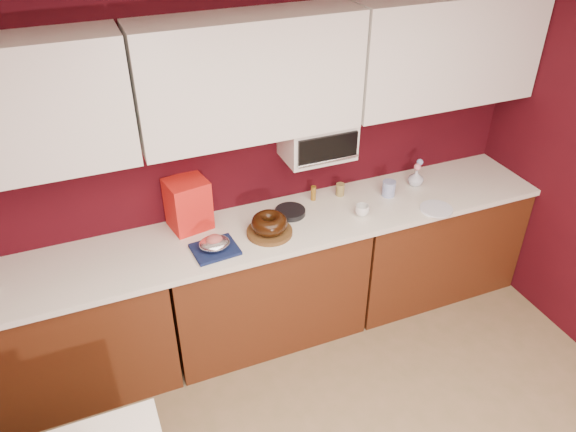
# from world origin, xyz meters

# --- Properties ---
(ceiling) EXTENTS (4.00, 4.50, 0.02)m
(ceiling) POSITION_xyz_m (0.00, 0.00, 2.50)
(ceiling) COLOR white
(ceiling) RESTS_ON wall_back
(wall_back) EXTENTS (4.00, 0.02, 2.50)m
(wall_back) POSITION_xyz_m (0.00, 2.25, 1.25)
(wall_back) COLOR #3C080F
(wall_back) RESTS_ON floor
(base_cabinet_left) EXTENTS (1.31, 0.58, 0.86)m
(base_cabinet_left) POSITION_xyz_m (-1.33, 1.94, 0.43)
(base_cabinet_left) COLOR #512510
(base_cabinet_left) RESTS_ON floor
(base_cabinet_center) EXTENTS (1.31, 0.58, 0.86)m
(base_cabinet_center) POSITION_xyz_m (0.00, 1.94, 0.43)
(base_cabinet_center) COLOR #512510
(base_cabinet_center) RESTS_ON floor
(base_cabinet_right) EXTENTS (1.31, 0.58, 0.86)m
(base_cabinet_right) POSITION_xyz_m (1.33, 1.94, 0.43)
(base_cabinet_right) COLOR #512510
(base_cabinet_right) RESTS_ON floor
(countertop) EXTENTS (4.00, 0.62, 0.04)m
(countertop) POSITION_xyz_m (0.00, 1.94, 0.88)
(countertop) COLOR white
(countertop) RESTS_ON base_cabinet_center
(upper_cabinet_center) EXTENTS (1.31, 0.33, 0.70)m
(upper_cabinet_center) POSITION_xyz_m (0.00, 2.08, 1.85)
(upper_cabinet_center) COLOR white
(upper_cabinet_center) RESTS_ON wall_back
(upper_cabinet_right) EXTENTS (1.31, 0.33, 0.70)m
(upper_cabinet_right) POSITION_xyz_m (1.33, 2.08, 1.85)
(upper_cabinet_right) COLOR white
(upper_cabinet_right) RESTS_ON wall_back
(toaster_oven) EXTENTS (0.45, 0.30, 0.25)m
(toaster_oven) POSITION_xyz_m (0.45, 2.10, 1.38)
(toaster_oven) COLOR white
(toaster_oven) RESTS_ON upper_cabinet_center
(toaster_oven_door) EXTENTS (0.40, 0.02, 0.18)m
(toaster_oven_door) POSITION_xyz_m (0.45, 1.94, 1.38)
(toaster_oven_door) COLOR black
(toaster_oven_door) RESTS_ON toaster_oven
(toaster_oven_handle) EXTENTS (0.42, 0.02, 0.02)m
(toaster_oven_handle) POSITION_xyz_m (0.45, 1.93, 1.30)
(toaster_oven_handle) COLOR silver
(toaster_oven_handle) RESTS_ON toaster_oven
(cake_base) EXTENTS (0.34, 0.34, 0.03)m
(cake_base) POSITION_xyz_m (0.02, 1.86, 0.91)
(cake_base) COLOR brown
(cake_base) RESTS_ON countertop
(bundt_cake) EXTENTS (0.28, 0.28, 0.09)m
(bundt_cake) POSITION_xyz_m (0.02, 1.86, 0.98)
(bundt_cake) COLOR black
(bundt_cake) RESTS_ON cake_base
(navy_towel) EXTENTS (0.28, 0.25, 0.02)m
(navy_towel) POSITION_xyz_m (-0.35, 1.82, 0.91)
(navy_towel) COLOR #121C43
(navy_towel) RESTS_ON countertop
(foil_ham_nest) EXTENTS (0.23, 0.21, 0.07)m
(foil_ham_nest) POSITION_xyz_m (-0.35, 1.82, 0.96)
(foil_ham_nest) COLOR white
(foil_ham_nest) RESTS_ON navy_towel
(roasted_ham) EXTENTS (0.11, 0.09, 0.07)m
(roasted_ham) POSITION_xyz_m (-0.35, 1.82, 0.98)
(roasted_ham) COLOR #B15551
(roasted_ham) RESTS_ON foil_ham_nest
(pandoro_box) EXTENTS (0.28, 0.26, 0.33)m
(pandoro_box) POSITION_xyz_m (-0.42, 2.14, 1.07)
(pandoro_box) COLOR red
(pandoro_box) RESTS_ON countertop
(dark_pan) EXTENTS (0.24, 0.24, 0.04)m
(dark_pan) POSITION_xyz_m (0.23, 2.02, 0.92)
(dark_pan) COLOR black
(dark_pan) RESTS_ON countertop
(coffee_mug) EXTENTS (0.11, 0.11, 0.09)m
(coffee_mug) POSITION_xyz_m (0.67, 1.83, 0.95)
(coffee_mug) COLOR white
(coffee_mug) RESTS_ON countertop
(blue_jar) EXTENTS (0.09, 0.09, 0.11)m
(blue_jar) POSITION_xyz_m (0.96, 1.99, 0.96)
(blue_jar) COLOR #1C3E9A
(blue_jar) RESTS_ON countertop
(flower_vase) EXTENTS (0.10, 0.10, 0.13)m
(flower_vase) POSITION_xyz_m (1.21, 2.04, 0.97)
(flower_vase) COLOR silver
(flower_vase) RESTS_ON countertop
(flower_pink) EXTENTS (0.05, 0.05, 0.05)m
(flower_pink) POSITION_xyz_m (1.21, 2.04, 1.05)
(flower_pink) COLOR pink
(flower_pink) RESTS_ON flower_vase
(flower_blue) EXTENTS (0.05, 0.05, 0.05)m
(flower_blue) POSITION_xyz_m (1.24, 2.06, 1.07)
(flower_blue) COLOR #8299D1
(flower_blue) RESTS_ON flower_vase
(china_plate) EXTENTS (0.23, 0.23, 0.01)m
(china_plate) POSITION_xyz_m (1.16, 1.70, 0.91)
(china_plate) COLOR white
(china_plate) RESTS_ON countertop
(amber_bottle) EXTENTS (0.04, 0.04, 0.11)m
(amber_bottle) POSITION_xyz_m (0.45, 2.13, 0.95)
(amber_bottle) COLOR brown
(amber_bottle) RESTS_ON countertop
(paper_cup) EXTENTS (0.07, 0.07, 0.09)m
(paper_cup) POSITION_xyz_m (0.65, 2.12, 0.94)
(paper_cup) COLOR olive
(paper_cup) RESTS_ON countertop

